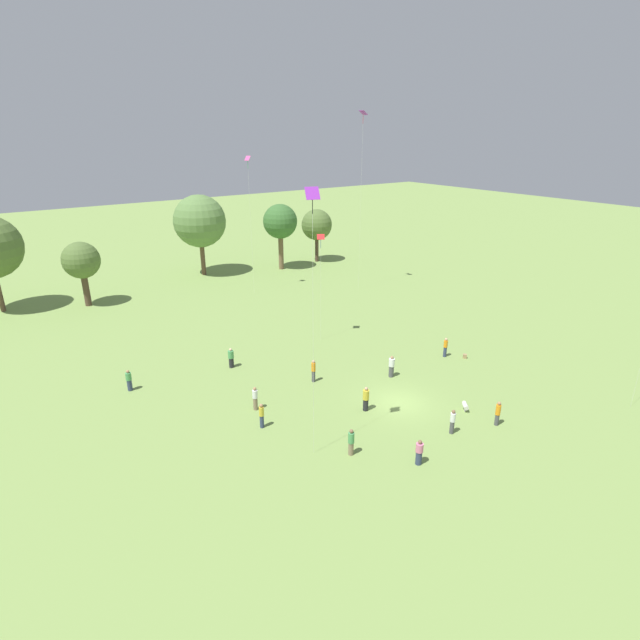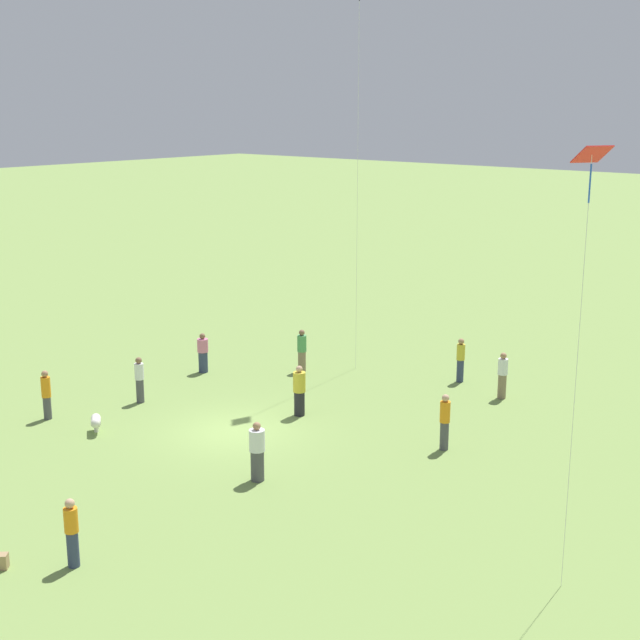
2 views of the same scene
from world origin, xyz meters
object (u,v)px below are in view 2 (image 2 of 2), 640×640
(person_2, at_px, (445,422))
(person_10, at_px, (302,351))
(kite_0, at_px, (359,4))
(person_4, at_px, (140,380))
(person_3, at_px, (502,375))
(person_6, at_px, (72,532))
(person_7, at_px, (461,360))
(person_11, at_px, (299,391))
(person_0, at_px, (257,452))
(person_9, at_px, (203,353))
(picnic_bag_0, at_px, (1,561))
(dog_0, at_px, (96,422))
(person_1, at_px, (46,394))
(kite_3, at_px, (590,183))

(person_2, height_order, person_10, person_2)
(kite_0, bearing_deg, person_10, 24.44)
(person_2, height_order, person_4, person_2)
(person_3, height_order, kite_0, kite_0)
(person_6, height_order, person_10, person_10)
(person_7, bearing_deg, person_11, 8.96)
(kite_0, bearing_deg, person_0, 87.46)
(person_2, height_order, kite_0, kite_0)
(person_4, relative_size, person_9, 1.05)
(person_4, relative_size, picnic_bag_0, 4.30)
(person_7, distance_m, dog_0, 14.43)
(person_1, distance_m, person_4, 3.44)
(person_3, bearing_deg, person_6, -152.77)
(person_6, bearing_deg, person_7, 119.85)
(person_0, distance_m, picnic_bag_0, 7.81)
(person_3, xyz_separation_m, kite_3, (11.19, 7.71, 8.41))
(person_1, bearing_deg, person_10, 122.51)
(person_2, bearing_deg, person_1, -99.41)
(person_7, xyz_separation_m, kite_3, (11.94, 10.00, 8.39))
(person_6, distance_m, picnic_bag_0, 1.86)
(person_0, bearing_deg, person_7, -82.13)
(person_9, relative_size, kite_3, 0.17)
(person_2, relative_size, person_11, 1.01)
(person_1, bearing_deg, person_9, 139.24)
(person_1, relative_size, person_3, 1.00)
(person_7, bearing_deg, dog_0, 0.53)
(person_2, bearing_deg, person_6, -50.75)
(person_7, distance_m, person_9, 10.57)
(person_2, relative_size, person_10, 1.05)
(person_9, bearing_deg, person_2, -52.53)
(person_1, relative_size, person_9, 1.07)
(kite_0, distance_m, kite_3, 18.67)
(person_11, height_order, kite_0, kite_0)
(person_11, bearing_deg, picnic_bag_0, 52.41)
(person_10, distance_m, person_11, 5.37)
(person_10, bearing_deg, person_9, 87.59)
(person_9, height_order, kite_3, kite_3)
(person_6, bearing_deg, person_11, 132.18)
(person_6, xyz_separation_m, kite_3, (-6.74, 9.46, 8.41))
(person_7, bearing_deg, person_0, 29.26)
(person_6, bearing_deg, person_1, 177.89)
(person_6, height_order, dog_0, person_6)
(person_6, distance_m, person_9, 16.01)
(picnic_bag_0, bearing_deg, person_10, -163.17)
(person_2, bearing_deg, person_9, -131.35)
(person_7, height_order, picnic_bag_0, person_7)
(person_6, bearing_deg, picnic_bag_0, -108.30)
(person_2, relative_size, kite_0, 0.12)
(kite_3, relative_size, dog_0, 12.65)
(person_4, distance_m, person_6, 12.16)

